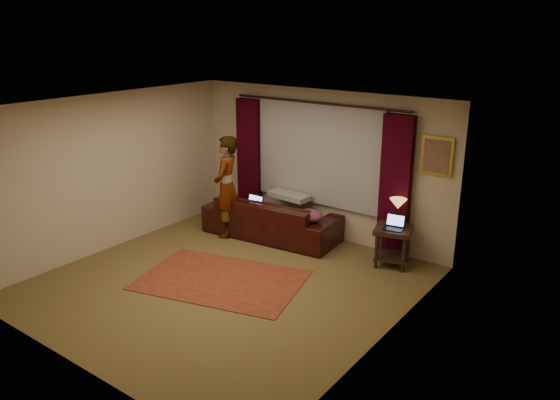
{
  "coord_description": "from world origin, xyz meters",
  "views": [
    {
      "loc": [
        4.95,
        -5.37,
        3.66
      ],
      "look_at": [
        0.1,
        1.2,
        1.0
      ],
      "focal_mm": 35.0,
      "sensor_mm": 36.0,
      "label": 1
    }
  ],
  "objects_px": {
    "end_table": "(392,246)",
    "person": "(227,187)",
    "laptop_table": "(394,223)",
    "tiffany_lamp": "(398,212)",
    "laptop_sofa": "(251,203)",
    "sofa": "(272,210)"
  },
  "relations": [
    {
      "from": "laptop_sofa",
      "to": "tiffany_lamp",
      "type": "bearing_deg",
      "value": 11.33
    },
    {
      "from": "laptop_sofa",
      "to": "end_table",
      "type": "relative_size",
      "value": 0.57
    },
    {
      "from": "end_table",
      "to": "person",
      "type": "bearing_deg",
      "value": -168.89
    },
    {
      "from": "end_table",
      "to": "laptop_table",
      "type": "distance_m",
      "value": 0.43
    },
    {
      "from": "laptop_sofa",
      "to": "tiffany_lamp",
      "type": "relative_size",
      "value": 0.84
    },
    {
      "from": "sofa",
      "to": "person",
      "type": "distance_m",
      "value": 0.9
    },
    {
      "from": "laptop_sofa",
      "to": "laptop_table",
      "type": "height_order",
      "value": "laptop_table"
    },
    {
      "from": "sofa",
      "to": "tiffany_lamp",
      "type": "bearing_deg",
      "value": -178.25
    },
    {
      "from": "sofa",
      "to": "laptop_table",
      "type": "xyz_separation_m",
      "value": [
        2.29,
        0.09,
        0.25
      ]
    },
    {
      "from": "end_table",
      "to": "tiffany_lamp",
      "type": "distance_m",
      "value": 0.55
    },
    {
      "from": "sofa",
      "to": "person",
      "type": "relative_size",
      "value": 1.34
    },
    {
      "from": "laptop_table",
      "to": "person",
      "type": "distance_m",
      "value": 3.02
    },
    {
      "from": "laptop_sofa",
      "to": "sofa",
      "type": "bearing_deg",
      "value": 29.65
    },
    {
      "from": "laptop_sofa",
      "to": "tiffany_lamp",
      "type": "height_order",
      "value": "tiffany_lamp"
    },
    {
      "from": "sofa",
      "to": "end_table",
      "type": "bearing_deg",
      "value": 178.4
    },
    {
      "from": "person",
      "to": "laptop_table",
      "type": "bearing_deg",
      "value": 76.29
    },
    {
      "from": "tiffany_lamp",
      "to": "person",
      "type": "bearing_deg",
      "value": -166.38
    },
    {
      "from": "person",
      "to": "laptop_sofa",
      "type": "bearing_deg",
      "value": 100.72
    },
    {
      "from": "sofa",
      "to": "laptop_table",
      "type": "relative_size",
      "value": 7.47
    },
    {
      "from": "laptop_sofa",
      "to": "tiffany_lamp",
      "type": "xyz_separation_m",
      "value": [
        2.57,
        0.47,
        0.24
      ]
    },
    {
      "from": "laptop_table",
      "to": "person",
      "type": "bearing_deg",
      "value": -178.54
    },
    {
      "from": "end_table",
      "to": "person",
      "type": "relative_size",
      "value": 0.35
    }
  ]
}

